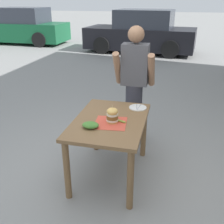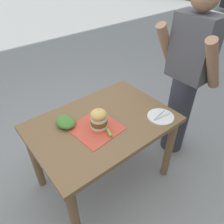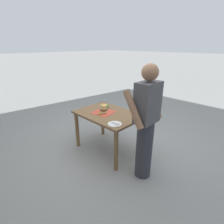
{
  "view_description": "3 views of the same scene",
  "coord_description": "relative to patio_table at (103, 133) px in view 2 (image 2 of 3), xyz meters",
  "views": [
    {
      "loc": [
        0.66,
        -2.61,
        2.02
      ],
      "look_at": [
        0.0,
        0.1,
        0.8
      ],
      "focal_mm": 42.0,
      "sensor_mm": 36.0,
      "label": 1
    },
    {
      "loc": [
        1.09,
        -0.79,
        1.88
      ],
      "look_at": [
        0.0,
        0.1,
        0.8
      ],
      "focal_mm": 35.0,
      "sensor_mm": 36.0,
      "label": 2
    },
    {
      "loc": [
        2.04,
        2.08,
        1.91
      ],
      "look_at": [
        0.0,
        0.1,
        0.8
      ],
      "focal_mm": 28.0,
      "sensor_mm": 36.0,
      "label": 3
    }
  ],
  "objects": [
    {
      "name": "pickle_spear",
      "position": [
        0.15,
        -0.05,
        0.14
      ],
      "size": [
        0.09,
        0.05,
        0.02
      ],
      "primitive_type": "cylinder",
      "rotation": [
        0.0,
        1.57,
        2.79
      ],
      "color": "#8EA83D",
      "rests_on": "serving_paper"
    },
    {
      "name": "ground_plane",
      "position": [
        0.0,
        0.0,
        -0.62
      ],
      "size": [
        80.0,
        80.0,
        0.0
      ],
      "primitive_type": "plane",
      "color": "gray"
    },
    {
      "name": "side_plate_with_forks",
      "position": [
        0.26,
        0.41,
        0.13
      ],
      "size": [
        0.22,
        0.22,
        0.02
      ],
      "color": "white",
      "rests_on": "patio_table"
    },
    {
      "name": "serving_paper",
      "position": [
        0.03,
        -0.09,
        0.12
      ],
      "size": [
        0.38,
        0.38,
        0.0
      ],
      "primitive_type": "cube",
      "rotation": [
        0.0,
        0.0,
        0.1
      ],
      "color": "#D64C38",
      "rests_on": "patio_table"
    },
    {
      "name": "side_salad",
      "position": [
        -0.15,
        -0.25,
        0.15
      ],
      "size": [
        0.18,
        0.14,
        0.06
      ],
      "primitive_type": "ellipsoid",
      "color": "#477F33",
      "rests_on": "patio_table"
    },
    {
      "name": "diner_across_table",
      "position": [
        0.13,
        0.88,
        0.26
      ],
      "size": [
        0.55,
        0.35,
        1.69
      ],
      "color": "#33333D",
      "rests_on": "ground"
    },
    {
      "name": "sandwich",
      "position": [
        0.04,
        -0.06,
        0.21
      ],
      "size": [
        0.13,
        0.13,
        0.2
      ],
      "color": "#E5B25B",
      "rests_on": "serving_paper"
    },
    {
      "name": "patio_table",
      "position": [
        0.0,
        0.0,
        0.0
      ],
      "size": [
        0.8,
        1.15,
        0.75
      ],
      "color": "brown",
      "rests_on": "ground"
    }
  ]
}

